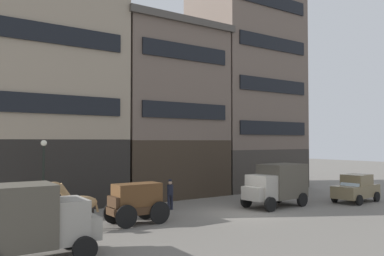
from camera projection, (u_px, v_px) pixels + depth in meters
name	position (u px, v px, depth m)	size (l,w,h in m)	color
ground_plane	(242.00, 213.00, 22.34)	(120.00, 120.00, 0.00)	slate
building_far_left	(40.00, 74.00, 25.33)	(10.00, 7.18, 16.62)	black
building_center_left	(162.00, 110.00, 30.44)	(8.73, 7.18, 12.82)	#33281E
building_center_right	(246.00, 86.00, 35.50)	(9.35, 7.18, 17.87)	#38332D
cargo_wagon	(136.00, 200.00, 19.57)	(2.91, 1.51, 1.98)	#3D2819
draft_horse	(77.00, 203.00, 17.88)	(2.34, 0.61, 2.30)	#937047
delivery_truck_near	(27.00, 220.00, 13.37)	(4.40, 2.24, 2.62)	gray
delivery_truck_far	(276.00, 184.00, 24.71)	(4.44, 2.34, 2.62)	gray
sedan_dark	(356.00, 188.00, 26.60)	(3.84, 2.15, 1.83)	#7A6B4C
pedestrian_officer	(170.00, 193.00, 23.60)	(0.37, 0.37, 1.79)	black
streetlamp_curbside	(44.00, 168.00, 20.71)	(0.32, 0.32, 4.12)	black
fire_hydrant_curbside	(275.00, 189.00, 30.22)	(0.24, 0.24, 0.83)	maroon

